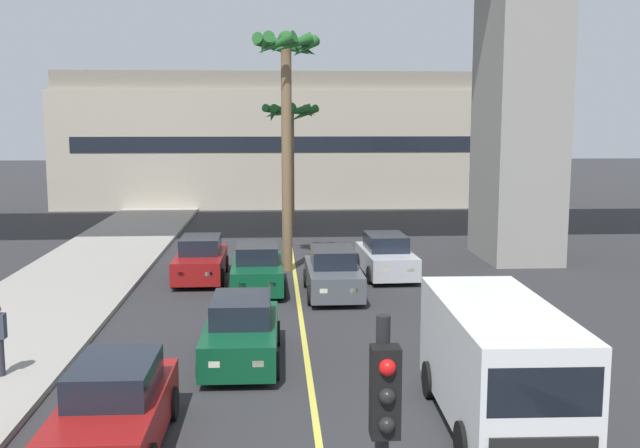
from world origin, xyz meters
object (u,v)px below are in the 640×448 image
car_queue_second (333,274)px  delivery_van (498,362)px  car_queue_fifth (242,332)px  palm_tree_near_median (291,123)px  palm_tree_mid_median (286,81)px  car_queue_sixth (114,409)px  car_queue_fourth (257,269)px  car_queue_front (386,257)px  car_queue_third (201,260)px

car_queue_second → delivery_van: 11.08m
delivery_van → car_queue_fifth: bearing=140.0°
palm_tree_near_median → palm_tree_mid_median: bearing=-92.1°
car_queue_second → car_queue_sixth: 12.29m
car_queue_fourth → delivery_van: size_ratio=0.78×
delivery_van → car_queue_fourth: bearing=112.0°
car_queue_fourth → delivery_van: delivery_van is taller
car_queue_second → car_queue_fourth: 2.70m
car_queue_fourth → palm_tree_mid_median: bearing=71.1°
delivery_van → palm_tree_near_median: size_ratio=0.79×
car_queue_fifth → palm_tree_near_median: palm_tree_near_median is taller
palm_tree_near_median → car_queue_fifth: bearing=-94.4°
car_queue_fifth → delivery_van: (4.98, -4.18, 0.57)m
car_queue_fourth → palm_tree_mid_median: size_ratio=0.46×
delivery_van → car_queue_sixth: bearing=-176.2°
car_queue_fourth → palm_tree_near_median: bearing=84.3°
car_queue_second → car_queue_fourth: (-2.53, 0.93, 0.00)m
car_queue_front → car_queue_fourth: 5.15m
car_queue_third → palm_tree_near_median: bearing=74.9°
car_queue_front → car_queue_fifth: bearing=-117.4°
car_queue_third → car_queue_sixth: 14.05m
palm_tree_near_median → car_queue_sixth: bearing=-97.9°
car_queue_second → palm_tree_mid_median: (-1.43, 4.15, 6.50)m
car_queue_fifth → car_queue_sixth: (-2.04, -4.64, 0.00)m
car_queue_fourth → car_queue_sixth: size_ratio=1.00×
palm_tree_near_median → car_queue_third: bearing=-105.1°
car_queue_sixth → car_queue_fourth: bearing=79.5°
car_queue_front → car_queue_third: bearing=-178.5°
car_queue_fourth → palm_tree_near_median: 16.06m
car_queue_second → delivery_van: (2.23, -10.84, 0.57)m
delivery_van → palm_tree_mid_median: palm_tree_mid_median is taller
palm_tree_mid_median → delivery_van: bearing=-76.3°
car_queue_third → palm_tree_mid_median: (3.19, 1.41, 6.50)m
car_queue_fourth → car_queue_sixth: bearing=-100.5°
palm_tree_mid_median → car_queue_third: bearing=-156.2°
car_queue_sixth → car_queue_second: bearing=67.0°
car_queue_fourth → car_queue_sixth: same height
car_queue_fifth → palm_tree_near_median: size_ratio=0.61×
palm_tree_near_median → car_queue_front: bearing=-76.3°
car_queue_front → car_queue_fourth: size_ratio=1.01×
car_queue_front → delivery_van: size_ratio=0.79×
car_queue_front → car_queue_fifth: (-4.97, -9.58, 0.00)m
car_queue_front → car_queue_fourth: bearing=-157.3°
car_queue_fifth → palm_tree_mid_median: palm_tree_mid_median is taller
car_queue_front → delivery_van: 13.77m
delivery_van → palm_tree_near_median: 27.53m
car_queue_third → car_queue_second: bearing=-30.6°
car_queue_third → palm_tree_near_median: 14.73m
car_queue_fifth → delivery_van: bearing=-40.0°
car_queue_front → palm_tree_mid_median: (-3.65, 1.23, 6.50)m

